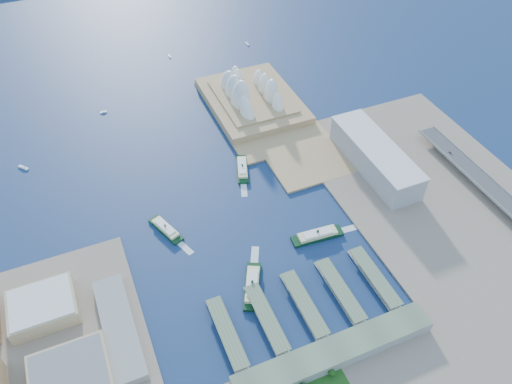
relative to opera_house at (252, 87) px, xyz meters
name	(u,v)px	position (x,y,z in m)	size (l,w,h in m)	color
ground	(262,258)	(-105.00, -280.00, -32.00)	(3000.00, 3000.00, 0.00)	#101E4E
east_land	(465,225)	(135.00, -330.00, -30.50)	(240.00, 500.00, 3.00)	gray
peninsula	(259,110)	(2.50, -20.00, -30.50)	(135.00, 220.00, 3.00)	tan
opera_house	(252,87)	(0.00, 0.00, 0.00)	(134.00, 180.00, 58.00)	white
toaster_building	(375,157)	(90.00, -200.00, -11.50)	(45.00, 155.00, 35.00)	#97979C
ferry_wharves	(304,305)	(-91.00, -355.00, -27.35)	(184.00, 90.00, 9.30)	#55674E
terminal_building	(335,353)	(-90.00, -415.00, -23.00)	(200.00, 28.00, 12.00)	gray
ferry_a	(165,228)	(-192.95, -198.60, -27.06)	(13.31, 52.29, 9.89)	black
ferry_b	(242,167)	(-70.71, -135.07, -26.87)	(13.82, 54.27, 10.26)	black
ferry_c	(252,284)	(-130.31, -312.00, -26.29)	(15.37, 60.38, 11.42)	black
ferry_d	(318,234)	(-34.17, -276.95, -26.20)	(15.61, 61.33, 11.60)	black
boat_a	(23,167)	(-337.85, -17.57, -30.53)	(3.82, 15.28, 2.95)	white
boat_b	(103,112)	(-215.90, 68.12, -30.72)	(3.31, 9.46, 2.55)	white
boat_c	(247,44)	(64.62, 179.19, -30.65)	(3.49, 11.97, 2.69)	white
boat_e	(169,56)	(-77.82, 190.95, -30.81)	(3.09, 9.71, 2.38)	white
car_c	(450,152)	(191.00, -226.53, -16.45)	(1.97, 4.85, 1.41)	slate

